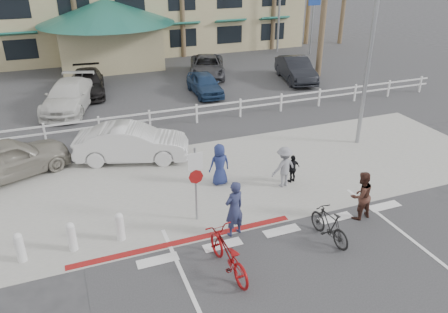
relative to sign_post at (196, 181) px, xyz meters
name	(u,v)px	position (x,y,z in m)	size (l,w,h in m)	color
ground	(291,242)	(2.30, -2.20, -1.45)	(140.00, 140.00, 0.00)	#333335
bike_path	(328,284)	(2.30, -4.20, -1.45)	(12.00, 16.00, 0.01)	#333335
sidewalk_plaza	(235,176)	(2.30, 2.30, -1.44)	(22.00, 7.00, 0.01)	gray
cross_street	(202,138)	(2.30, 6.30, -1.45)	(40.00, 5.00, 0.01)	#333335
parking_lot	(156,85)	(2.30, 15.80, -1.45)	(50.00, 16.00, 0.01)	#333335
curb_red	(185,241)	(-0.70, -1.00, -1.44)	(7.00, 0.25, 0.02)	maroon
rail_fence	(199,113)	(2.80, 8.30, -0.95)	(29.40, 0.16, 1.00)	silver
sign_post	(196,181)	(0.00, 0.00, 0.00)	(0.50, 0.10, 2.90)	gray
bollard_0	(120,226)	(-2.50, -0.20, -0.97)	(0.26, 0.26, 0.95)	silver
bollard_1	(72,236)	(-3.90, -0.20, -0.97)	(0.26, 0.26, 0.95)	silver
bollard_2	(20,247)	(-5.30, -0.20, -0.97)	(0.26, 0.26, 0.95)	silver
streetlight_0	(371,43)	(8.80, 3.30, 3.05)	(0.60, 2.00, 9.00)	gray
info_sign	(313,20)	(16.30, 19.80, 1.35)	(1.20, 0.16, 5.60)	navy
bike_red	(228,254)	(0.01, -2.73, -0.87)	(0.78, 2.23, 1.17)	maroon
rider_red	(234,209)	(0.84, -1.19, -0.52)	(0.68, 0.44, 1.85)	#252A4D
bike_black	(329,225)	(3.41, -2.50, -0.92)	(0.49, 1.75, 1.05)	black
rider_black	(361,196)	(5.02, -1.82, -0.61)	(0.81, 0.63, 1.68)	#42241C
pedestrian_a	(284,167)	(3.71, 0.97, -0.66)	(1.02, 0.59, 1.58)	gray
pedestrian_child	(293,169)	(4.18, 1.12, -0.89)	(0.65, 0.27, 1.11)	black
pedestrian_b	(220,165)	(1.55, 1.98, -0.64)	(0.79, 0.51, 1.61)	navy
car_white_sedan	(132,143)	(-1.11, 5.24, -0.69)	(1.61, 4.62, 1.52)	silver
car_red_compact	(7,159)	(-5.84, 5.43, -0.66)	(1.85, 4.61, 1.57)	gray
lot_car_1	(69,96)	(-3.16, 12.76, -0.68)	(2.16, 5.31, 1.54)	silver
lot_car_2	(205,84)	(4.63, 12.68, -0.80)	(1.55, 3.84, 1.31)	navy
lot_car_3	(296,69)	(11.23, 13.29, -0.68)	(1.64, 4.70, 1.55)	black
lot_car_4	(87,83)	(-1.95, 15.31, -0.75)	(1.95, 4.81, 1.40)	black
lot_car_5	(207,66)	(6.10, 16.45, -0.76)	(2.30, 4.98, 1.38)	#35353A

